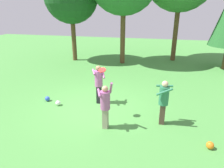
{
  "coord_description": "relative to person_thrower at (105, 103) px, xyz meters",
  "views": [
    {
      "loc": [
        2.52,
        -7.62,
        4.09
      ],
      "look_at": [
        0.77,
        0.13,
        1.05
      ],
      "focal_mm": 33.16,
      "sensor_mm": 36.0,
      "label": 1
    }
  ],
  "objects": [
    {
      "name": "frisbee",
      "position": [
        -0.29,
        0.75,
        0.95
      ],
      "size": [
        0.32,
        0.32,
        0.12
      ],
      "color": "red"
    },
    {
      "name": "ball_white",
      "position": [
        -2.45,
        1.23,
        -0.84
      ],
      "size": [
        0.22,
        0.22,
        0.22
      ],
      "primitive_type": "sphere",
      "color": "white",
      "rests_on": "ground_plane"
    },
    {
      "name": "person_thrower",
      "position": [
        0.0,
        0.0,
        0.0
      ],
      "size": [
        0.62,
        0.61,
        1.76
      ],
      "rotation": [
        0.0,
        0.0,
        1.94
      ],
      "color": "gray",
      "rests_on": "ground_plane"
    },
    {
      "name": "person_catcher",
      "position": [
        -0.77,
        1.88,
        0.07
      ],
      "size": [
        0.67,
        0.72,
        1.72
      ],
      "rotation": [
        0.0,
        0.0,
        -1.17
      ],
      "color": "black",
      "rests_on": "ground_plane"
    },
    {
      "name": "ground_plane",
      "position": [
        -0.9,
        1.48,
        -0.95
      ],
      "size": [
        40.0,
        40.0,
        0.0
      ],
      "primitive_type": "plane",
      "color": "#4C9342"
    },
    {
      "name": "person_bystander",
      "position": [
        1.95,
        0.72,
        0.04
      ],
      "size": [
        0.58,
        0.49,
        1.67
      ],
      "rotation": [
        0.0,
        0.0,
        3.13
      ],
      "color": "#4C382D",
      "rests_on": "ground_plane"
    },
    {
      "name": "ball_blue",
      "position": [
        -3.12,
        1.53,
        -0.84
      ],
      "size": [
        0.22,
        0.22,
        0.22
      ],
      "primitive_type": "sphere",
      "color": "blue",
      "rests_on": "ground_plane"
    },
    {
      "name": "ball_orange",
      "position": [
        3.39,
        -0.44,
        -0.83
      ],
      "size": [
        0.23,
        0.23,
        0.23
      ],
      "primitive_type": "sphere",
      "color": "orange",
      "rests_on": "ground_plane"
    }
  ]
}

